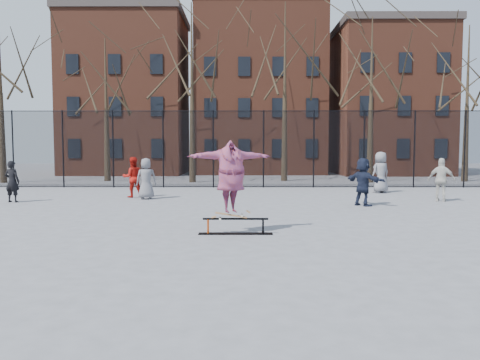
{
  "coord_description": "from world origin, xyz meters",
  "views": [
    {
      "loc": [
        0.09,
        -11.22,
        2.09
      ],
      "look_at": [
        0.03,
        1.5,
        1.2
      ],
      "focal_mm": 35.0,
      "sensor_mm": 36.0,
      "label": 1
    }
  ],
  "objects_px": {
    "bystander_grey": "(146,179)",
    "bystander_white": "(442,180)",
    "skate_rail": "(236,228)",
    "bystander_black": "(12,181)",
    "bystander_extra": "(381,172)",
    "skateboard": "(231,216)",
    "skater": "(231,178)",
    "bystander_red": "(133,177)",
    "bystander_navy": "(363,182)"
  },
  "relations": [
    {
      "from": "bystander_grey",
      "to": "bystander_navy",
      "type": "distance_m",
      "value": 8.45
    },
    {
      "from": "bystander_white",
      "to": "bystander_black",
      "type": "bearing_deg",
      "value": 33.59
    },
    {
      "from": "bystander_grey",
      "to": "bystander_white",
      "type": "xyz_separation_m",
      "value": [
        11.56,
        -0.76,
        0.01
      ]
    },
    {
      "from": "bystander_grey",
      "to": "bystander_extra",
      "type": "bearing_deg",
      "value": -175.35
    },
    {
      "from": "bystander_grey",
      "to": "bystander_red",
      "type": "xyz_separation_m",
      "value": [
        -0.71,
        0.68,
        0.01
      ]
    },
    {
      "from": "bystander_white",
      "to": "bystander_extra",
      "type": "bearing_deg",
      "value": -35.79
    },
    {
      "from": "bystander_black",
      "to": "bystander_white",
      "type": "height_order",
      "value": "bystander_white"
    },
    {
      "from": "bystander_black",
      "to": "bystander_extra",
      "type": "distance_m",
      "value": 15.54
    },
    {
      "from": "bystander_navy",
      "to": "bystander_extra",
      "type": "distance_m",
      "value": 5.16
    },
    {
      "from": "skate_rail",
      "to": "skater",
      "type": "distance_m",
      "value": 1.21
    },
    {
      "from": "skateboard",
      "to": "skater",
      "type": "xyz_separation_m",
      "value": [
        -0.0,
        -0.0,
        0.91
      ]
    },
    {
      "from": "bystander_grey",
      "to": "bystander_extra",
      "type": "xyz_separation_m",
      "value": [
        10.21,
        2.62,
        0.11
      ]
    },
    {
      "from": "skateboard",
      "to": "bystander_white",
      "type": "bearing_deg",
      "value": 40.68
    },
    {
      "from": "bystander_red",
      "to": "bystander_navy",
      "type": "xyz_separation_m",
      "value": [
        8.89,
        -2.8,
        0.02
      ]
    },
    {
      "from": "bystander_black",
      "to": "bystander_white",
      "type": "relative_size",
      "value": 0.94
    },
    {
      "from": "bystander_grey",
      "to": "bystander_black",
      "type": "bearing_deg",
      "value": 3.01
    },
    {
      "from": "skateboard",
      "to": "skate_rail",
      "type": "bearing_deg",
      "value": 0.0
    },
    {
      "from": "skate_rail",
      "to": "bystander_black",
      "type": "xyz_separation_m",
      "value": [
        -8.58,
        6.51,
        0.64
      ]
    },
    {
      "from": "bystander_black",
      "to": "skater",
      "type": "bearing_deg",
      "value": 151.75
    },
    {
      "from": "skate_rail",
      "to": "bystander_grey",
      "type": "height_order",
      "value": "bystander_grey"
    },
    {
      "from": "skater",
      "to": "bystander_navy",
      "type": "height_order",
      "value": "skater"
    },
    {
      "from": "skateboard",
      "to": "bystander_red",
      "type": "height_order",
      "value": "bystander_red"
    },
    {
      "from": "bystander_red",
      "to": "bystander_white",
      "type": "xyz_separation_m",
      "value": [
        12.27,
        -1.44,
        -0.0
      ]
    },
    {
      "from": "bystander_black",
      "to": "bystander_red",
      "type": "xyz_separation_m",
      "value": [
        4.17,
        1.78,
        0.05
      ]
    },
    {
      "from": "skateboard",
      "to": "bystander_extra",
      "type": "xyz_separation_m",
      "value": [
        6.61,
        10.23,
        0.5
      ]
    },
    {
      "from": "skater",
      "to": "bystander_black",
      "type": "height_order",
      "value": "skater"
    },
    {
      "from": "skateboard",
      "to": "bystander_black",
      "type": "distance_m",
      "value": 10.69
    },
    {
      "from": "skateboard",
      "to": "bystander_grey",
      "type": "height_order",
      "value": "bystander_grey"
    },
    {
      "from": "skateboard",
      "to": "bystander_extra",
      "type": "height_order",
      "value": "bystander_extra"
    },
    {
      "from": "skater",
      "to": "bystander_red",
      "type": "xyz_separation_m",
      "value": [
        -4.31,
        8.29,
        -0.51
      ]
    },
    {
      "from": "skateboard",
      "to": "skater",
      "type": "bearing_deg",
      "value": -161.57
    },
    {
      "from": "bystander_grey",
      "to": "bystander_white",
      "type": "bearing_deg",
      "value": 166.49
    },
    {
      "from": "bystander_grey",
      "to": "skate_rail",
      "type": "bearing_deg",
      "value": 106.23
    },
    {
      "from": "skate_rail",
      "to": "bystander_extra",
      "type": "distance_m",
      "value": 12.15
    },
    {
      "from": "skate_rail",
      "to": "bystander_navy",
      "type": "xyz_separation_m",
      "value": [
        4.48,
        5.49,
        0.71
      ]
    },
    {
      "from": "skate_rail",
      "to": "bystander_extra",
      "type": "height_order",
      "value": "bystander_extra"
    },
    {
      "from": "bystander_white",
      "to": "bystander_extra",
      "type": "distance_m",
      "value": 3.64
    },
    {
      "from": "skateboard",
      "to": "bystander_grey",
      "type": "bearing_deg",
      "value": 115.32
    },
    {
      "from": "skater",
      "to": "bystander_grey",
      "type": "bearing_deg",
      "value": 92.94
    },
    {
      "from": "bystander_black",
      "to": "bystander_navy",
      "type": "xyz_separation_m",
      "value": [
        13.06,
        -1.02,
        0.07
      ]
    },
    {
      "from": "bystander_white",
      "to": "bystander_grey",
      "type": "bearing_deg",
      "value": 28.63
    },
    {
      "from": "bystander_red",
      "to": "bystander_white",
      "type": "distance_m",
      "value": 12.36
    },
    {
      "from": "bystander_red",
      "to": "bystander_navy",
      "type": "bearing_deg",
      "value": 141.84
    },
    {
      "from": "bystander_black",
      "to": "bystander_red",
      "type": "bearing_deg",
      "value": -147.55
    },
    {
      "from": "skate_rail",
      "to": "bystander_red",
      "type": "xyz_separation_m",
      "value": [
        -4.41,
        8.29,
        0.69
      ]
    },
    {
      "from": "bystander_grey",
      "to": "bystander_red",
      "type": "relative_size",
      "value": 0.99
    },
    {
      "from": "bystander_black",
      "to": "bystander_grey",
      "type": "bearing_deg",
      "value": -157.99
    },
    {
      "from": "bystander_navy",
      "to": "bystander_grey",
      "type": "bearing_deg",
      "value": 38.69
    },
    {
      "from": "skate_rail",
      "to": "bystander_extra",
      "type": "relative_size",
      "value": 0.95
    },
    {
      "from": "bystander_red",
      "to": "skate_rail",
      "type": "bearing_deg",
      "value": 97.38
    }
  ]
}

